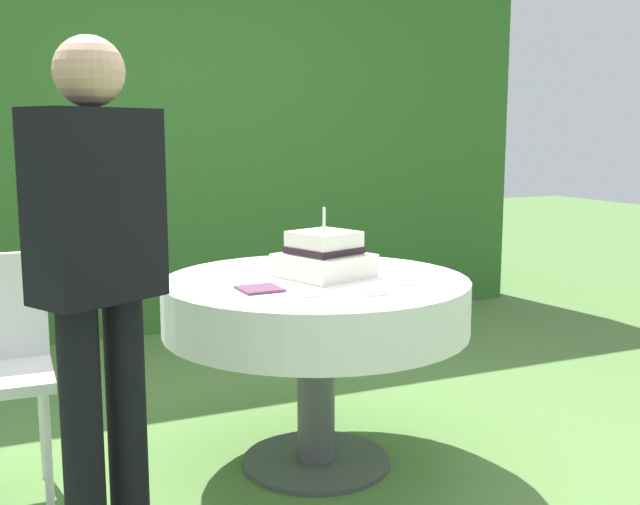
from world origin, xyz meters
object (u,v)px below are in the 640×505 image
(serving_plate_near, at_px, (370,291))
(serving_plate_far, at_px, (307,293))
(wedding_cake, at_px, (324,256))
(serving_plate_left, at_px, (397,282))
(napkin_stack, at_px, (260,289))
(standing_person, at_px, (98,273))
(cake_table, at_px, (316,308))
(serving_plate_right, at_px, (276,260))

(serving_plate_near, bearing_deg, serving_plate_far, 164.20)
(wedding_cake, distance_m, serving_plate_left, 0.32)
(napkin_stack, bearing_deg, serving_plate_left, -10.65)
(wedding_cake, xyz_separation_m, standing_person, (-0.93, -0.47, 0.08))
(wedding_cake, relative_size, standing_person, 0.25)
(serving_plate_near, distance_m, serving_plate_left, 0.20)
(cake_table, height_order, serving_plate_left, serving_plate_left)
(napkin_stack, distance_m, standing_person, 0.70)
(cake_table, height_order, napkin_stack, napkin_stack)
(cake_table, bearing_deg, napkin_stack, -155.93)
(cake_table, relative_size, serving_plate_right, 10.97)
(serving_plate_near, height_order, napkin_stack, serving_plate_near)
(wedding_cake, xyz_separation_m, napkin_stack, (-0.33, -0.15, -0.08))
(serving_plate_far, bearing_deg, serving_plate_near, -15.80)
(cake_table, bearing_deg, serving_plate_right, 89.70)
(cake_table, xyz_separation_m, wedding_cake, (0.05, 0.03, 0.20))
(cake_table, xyz_separation_m, serving_plate_right, (0.00, 0.45, 0.13))
(serving_plate_far, height_order, serving_plate_left, same)
(napkin_stack, bearing_deg, serving_plate_right, 63.93)
(cake_table, relative_size, napkin_stack, 8.27)
(serving_plate_near, bearing_deg, standing_person, -173.16)
(serving_plate_near, relative_size, serving_plate_far, 1.15)
(serving_plate_left, distance_m, standing_person, 1.16)
(wedding_cake, xyz_separation_m, serving_plate_near, (0.02, -0.36, -0.07))
(serving_plate_far, distance_m, standing_person, 0.77)
(standing_person, bearing_deg, serving_plate_right, 45.04)
(serving_plate_left, bearing_deg, cake_table, 137.14)
(serving_plate_far, bearing_deg, napkin_stack, 132.08)
(serving_plate_near, relative_size, napkin_stack, 0.90)
(wedding_cake, height_order, serving_plate_near, wedding_cake)
(cake_table, height_order, serving_plate_right, serving_plate_right)
(standing_person, bearing_deg, cake_table, 26.45)
(serving_plate_far, xyz_separation_m, serving_plate_left, (0.39, 0.04, 0.00))
(serving_plate_right, bearing_deg, cake_table, -90.30)
(wedding_cake, bearing_deg, standing_person, -153.28)
(cake_table, bearing_deg, wedding_cake, 31.57)
(serving_plate_left, bearing_deg, serving_plate_far, -173.54)
(serving_plate_near, distance_m, standing_person, 0.97)
(wedding_cake, distance_m, serving_plate_near, 0.36)
(serving_plate_near, bearing_deg, wedding_cake, 92.78)
(wedding_cake, height_order, serving_plate_right, wedding_cake)
(cake_table, distance_m, standing_person, 1.03)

